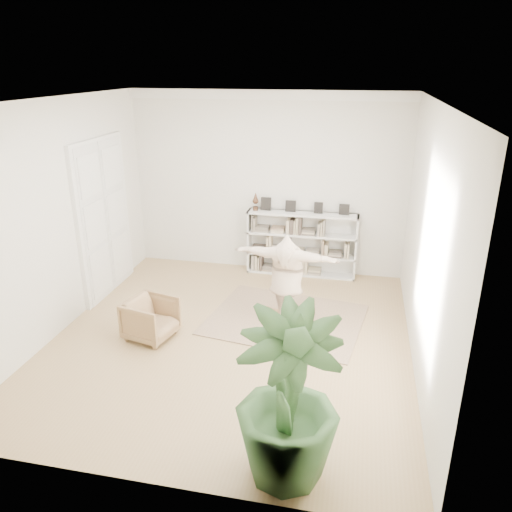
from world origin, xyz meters
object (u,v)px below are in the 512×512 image
at_px(bookshelf, 301,244).
at_px(person, 286,274).
at_px(houseplant, 287,398).
at_px(armchair, 151,319).
at_px(rocker_board, 285,316).

bearing_deg(bookshelf, person, -89.94).
xyz_separation_m(person, houseplant, (0.51, -3.33, 0.10)).
bearing_deg(armchair, houseplant, -119.58).
relative_size(person, houseplant, 0.92).
height_order(bookshelf, rocker_board, bookshelf).
bearing_deg(houseplant, person, 98.80).
distance_m(armchair, houseplant, 3.47).
xyz_separation_m(bookshelf, houseplant, (0.52, -5.37, 0.32)).
distance_m(bookshelf, houseplant, 5.40).
bearing_deg(rocker_board, bookshelf, 98.66).
height_order(armchair, houseplant, houseplant).
bearing_deg(houseplant, bookshelf, 95.50).
distance_m(rocker_board, person, 0.78).
xyz_separation_m(bookshelf, rocker_board, (0.00, -2.04, -0.56)).
distance_m(person, houseplant, 3.37).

